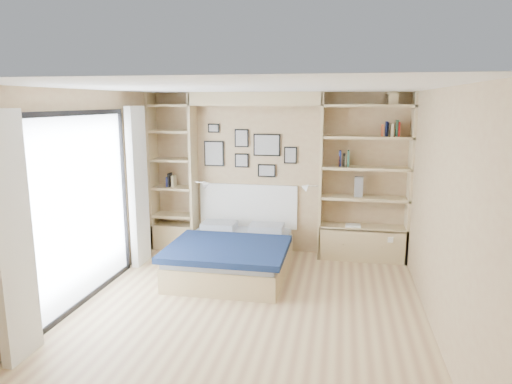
# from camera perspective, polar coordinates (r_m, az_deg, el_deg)

# --- Properties ---
(ground) EXTENTS (4.50, 4.50, 0.00)m
(ground) POSITION_cam_1_polar(r_m,az_deg,el_deg) (5.39, -1.10, -14.72)
(ground) COLOR #D5BB84
(ground) RESTS_ON ground
(room_shell) EXTENTS (4.50, 4.50, 4.50)m
(room_shell) POSITION_cam_1_polar(r_m,az_deg,el_deg) (6.54, -1.70, -0.07)
(room_shell) COLOR tan
(room_shell) RESTS_ON ground
(bed) EXTENTS (1.57, 2.02, 1.07)m
(bed) POSITION_cam_1_polar(r_m,az_deg,el_deg) (6.46, -2.85, -7.72)
(bed) COLOR tan
(bed) RESTS_ON ground
(photo_gallery) EXTENTS (1.48, 0.02, 0.82)m
(photo_gallery) POSITION_cam_1_polar(r_m,az_deg,el_deg) (7.15, -1.03, 5.17)
(photo_gallery) COLOR black
(photo_gallery) RESTS_ON ground
(reading_lamps) EXTENTS (1.92, 0.12, 0.15)m
(reading_lamps) POSITION_cam_1_polar(r_m,az_deg,el_deg) (6.98, -0.17, 0.85)
(reading_lamps) COLOR silver
(reading_lamps) RESTS_ON ground
(shelf_decor) EXTENTS (3.53, 0.23, 2.03)m
(shelf_decor) POSITION_cam_1_polar(r_m,az_deg,el_deg) (6.84, 11.58, 5.42)
(shelf_decor) COLOR #B4592A
(shelf_decor) RESTS_ON ground
(deck_chair) EXTENTS (0.55, 0.78, 0.71)m
(deck_chair) POSITION_cam_1_polar(r_m,az_deg,el_deg) (7.37, -28.64, -6.11)
(deck_chair) COLOR tan
(deck_chair) RESTS_ON ground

